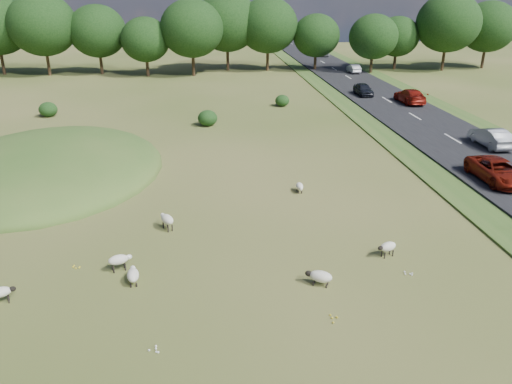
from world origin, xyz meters
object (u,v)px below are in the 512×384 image
at_px(sheep_5, 388,247).
at_px(car_0, 491,137).
at_px(car_4, 323,53).
at_px(sheep_3, 133,275).
at_px(sheep_0, 300,187).
at_px(sheep_6, 1,292).
at_px(car_5, 354,68).
at_px(sheep_4, 167,219).
at_px(car_2, 498,171).
at_px(sheep_1, 320,276).
at_px(sheep_2, 119,260).
at_px(car_3, 410,96).
at_px(car_1, 363,89).

bearing_deg(sheep_5, car_0, -153.25).
bearing_deg(car_4, sheep_3, 70.97).
distance_m(sheep_0, sheep_6, 17.83).
height_order(sheep_5, car_5, car_5).
xyz_separation_m(sheep_0, sheep_4, (-8.01, -4.47, 0.22)).
bearing_deg(car_2, sheep_1, -143.31).
bearing_deg(sheep_4, car_0, -94.00).
xyz_separation_m(sheep_2, car_0, (26.83, 15.94, 0.45)).
bearing_deg(sheep_1, car_2, -117.24).
height_order(sheep_0, sheep_4, sheep_4).
distance_m(sheep_0, sheep_1, 10.71).
bearing_deg(sheep_2, car_0, 11.22).
distance_m(sheep_1, car_3, 39.13).
bearing_deg(car_2, sheep_2, -159.88).
height_order(sheep_0, car_0, car_0).
bearing_deg(sheep_5, sheep_6, -14.60).
height_order(sheep_3, sheep_6, sheep_6).
bearing_deg(sheep_2, car_1, 38.81).
bearing_deg(sheep_4, car_4, -49.04).
xyz_separation_m(sheep_0, sheep_6, (-14.33, -10.61, 0.14)).
height_order(car_0, car_2, car_0).
bearing_deg(car_2, car_3, 81.05).
bearing_deg(sheep_0, car_2, 90.38).
distance_m(car_2, car_5, 45.92).
bearing_deg(car_3, sheep_5, 66.38).
bearing_deg(car_4, sheep_0, 75.63).
distance_m(sheep_0, car_4, 68.11).
distance_m(sheep_2, sheep_3, 1.38).
distance_m(sheep_5, car_5, 56.10).
bearing_deg(car_2, car_4, 86.71).
xyz_separation_m(sheep_4, sheep_5, (10.65, -4.08, -0.07)).
relative_size(sheep_2, car_4, 0.26).
height_order(car_0, car_5, car_0).
bearing_deg(sheep_5, car_1, -127.18).
bearing_deg(car_3, car_0, 90.00).
xyz_separation_m(sheep_6, car_3, (31.23, 34.67, 0.49)).
bearing_deg(car_1, car_2, -90.00).
xyz_separation_m(sheep_1, sheep_4, (-6.89, 6.18, 0.16)).
xyz_separation_m(sheep_1, sheep_5, (3.77, 2.11, 0.09)).
bearing_deg(sheep_2, car_2, 0.63).
bearing_deg(car_1, sheep_4, -122.40).
height_order(sheep_5, car_4, car_4).
relative_size(sheep_1, sheep_3, 1.04).
distance_m(car_0, car_5, 38.26).
height_order(sheep_2, car_2, car_2).
relative_size(sheep_0, sheep_1, 0.83).
bearing_deg(sheep_2, sheep_0, 21.05).
height_order(car_1, car_3, car_3).
height_order(sheep_2, car_1, car_1).
bearing_deg(sheep_4, sheep_5, -140.51).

